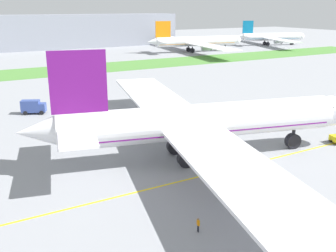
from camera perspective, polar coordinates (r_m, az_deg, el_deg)
name	(u,v)px	position (r m, az deg, el deg)	size (l,w,h in m)	color
ground_plane	(239,158)	(61.89, 10.19, -4.59)	(600.00, 600.00, 0.00)	gray
apron_taxi_line	(251,164)	(60.04, 11.81, -5.37)	(280.00, 0.36, 0.01)	yellow
grass_median_strip	(62,71)	(149.56, -15.00, 7.73)	(320.00, 24.00, 0.10)	#4C8438
airliner_foreground	(197,122)	(59.15, 4.21, 0.51)	(50.38, 80.88, 16.90)	white
ground_crew_wingwalker_port	(198,224)	(41.99, 4.37, -13.83)	(0.34, 0.53, 1.57)	black
service_truck_baggage_loader	(33,107)	(90.27, -18.85, 2.67)	(5.45, 4.03, 2.99)	#33478C
parked_airliner_far_centre	(195,42)	(204.76, 3.93, 12.05)	(51.05, 82.61, 15.47)	white
parked_airliner_far_right	(270,37)	(248.12, 14.49, 12.31)	(41.55, 67.03, 14.32)	white
terminal_building	(62,31)	(232.72, -15.01, 13.03)	(134.35, 20.00, 18.00)	gray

